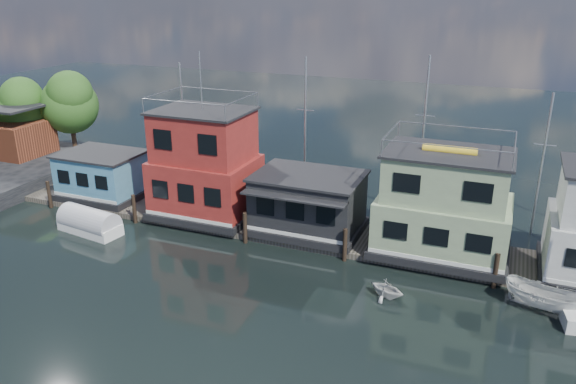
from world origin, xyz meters
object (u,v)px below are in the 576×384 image
at_px(houseboat_red, 205,166).
at_px(motorboat, 543,298).
at_px(dinghy_white, 387,288).
at_px(houseboat_blue, 103,175).
at_px(houseboat_dark, 308,203).
at_px(tarp_runabout, 90,223).
at_px(houseboat_green, 444,206).

bearing_deg(houseboat_red, motorboat, -10.87).
xyz_separation_m(dinghy_white, motorboat, (8.05, 1.73, 0.25)).
height_order(houseboat_blue, dinghy_white, houseboat_blue).
height_order(houseboat_red, houseboat_dark, houseboat_red).
height_order(dinghy_white, motorboat, motorboat).
relative_size(houseboat_dark, motorboat, 1.78).
relative_size(houseboat_blue, houseboat_dark, 0.86).
bearing_deg(tarp_runabout, houseboat_red, 48.36).
distance_m(houseboat_blue, houseboat_green, 26.53).
height_order(motorboat, tarp_runabout, tarp_runabout).
height_order(houseboat_red, tarp_runabout, houseboat_red).
bearing_deg(dinghy_white, houseboat_red, 86.71).
relative_size(houseboat_blue, houseboat_green, 0.76).
bearing_deg(houseboat_dark, houseboat_green, 0.12).
height_order(dinghy_white, tarp_runabout, tarp_runabout).
height_order(houseboat_blue, houseboat_green, houseboat_green).
distance_m(houseboat_dark, dinghy_white, 9.47).
relative_size(houseboat_red, motorboat, 2.86).
bearing_deg(houseboat_dark, houseboat_blue, 179.94).
bearing_deg(tarp_runabout, houseboat_green, 21.42).
relative_size(houseboat_red, houseboat_dark, 1.60).
bearing_deg(houseboat_red, tarp_runabout, -140.14).
bearing_deg(motorboat, houseboat_dark, 92.78).
relative_size(houseboat_blue, dinghy_white, 3.08).
height_order(houseboat_green, motorboat, houseboat_green).
bearing_deg(houseboat_green, tarp_runabout, -167.08).
distance_m(houseboat_blue, houseboat_red, 9.69).
distance_m(dinghy_white, motorboat, 8.24).
height_order(houseboat_dark, dinghy_white, houseboat_dark).
bearing_deg(dinghy_white, tarp_runabout, 106.99).
bearing_deg(houseboat_dark, motorboat, -16.34).
bearing_deg(motorboat, houseboat_red, 98.24).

